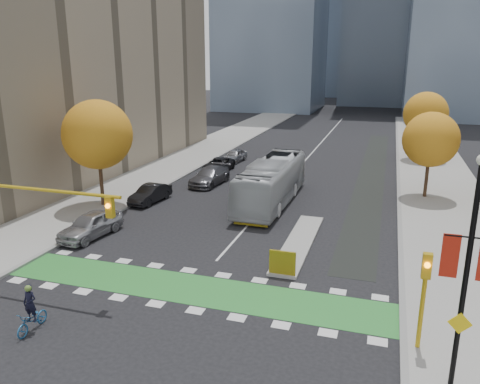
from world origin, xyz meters
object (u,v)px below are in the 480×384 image
Objects in this scene: traffic_signal_west at (22,209)px; cyclist at (32,316)px; tree_west at (97,135)px; tree_east_far at (426,114)px; traffic_signal_east at (424,287)px; bus at (272,181)px; parked_car_d at (218,165)px; parked_car_b at (150,194)px; parked_car_c at (210,176)px; hazard_board at (282,263)px; parked_car_e at (235,156)px; banner_lamppost at (467,266)px; tree_east_near at (431,140)px; parked_car_a at (91,225)px.

traffic_signal_west reaches higher than cyclist.
tree_west is 13.25m from traffic_signal_west.
traffic_signal_east is (-2.00, -38.51, -2.51)m from tree_east_far.
bus is 11.84m from parked_car_d.
bus is 9.75m from parked_car_b.
tree_east_far reaches higher than parked_car_c.
parked_car_d is (-11.51, 21.56, -0.12)m from hazard_board.
tree_west is at bearing -133.30° from tree_east_far.
banner_lamppost is at bearing -53.97° from parked_car_e.
traffic_signal_east is 0.76× the size of parked_car_c.
tree_west reaches higher than parked_car_d.
parked_car_c is at bearing -176.16° from tree_east_near.
traffic_signal_west is 26.49m from parked_car_d.
tree_east_far is at bearing 87.03° from traffic_signal_east.
banner_lamppost is 1.94× the size of parked_car_b.
tree_west is at bearing 148.32° from banner_lamppost.
parked_car_a is (-13.00, 1.93, 0.01)m from hazard_board.
parked_car_d is at bearing 118.10° from hazard_board.
cyclist is 0.44× the size of parked_car_a.
parked_car_e is at bearing 100.95° from parked_car_c.
traffic_signal_west is 5.69m from cyclist.
parked_car_b reaches higher than parked_car_d.
parked_car_e is (-18.92, 33.26, -3.91)m from banner_lamppost.
banner_lamppost is (-1.00, -40.50, -0.63)m from tree_east_far.
banner_lamppost is at bearing -5.86° from traffic_signal_west.
bus reaches higher than cyclist.
tree_east_near reaches higher than parked_car_c.
tree_west reaches higher than bus.
parked_car_b is (-21.50, -23.91, -4.54)m from tree_east_far.
traffic_signal_east is 20.69m from parked_car_a.
cyclist is at bearing -65.96° from tree_west.
parked_car_c is (-17.00, 21.27, -1.95)m from traffic_signal_east.
tree_west is 26.01m from tree_east_near.
parked_car_e is at bearing 155.73° from tree_east_near.
tree_east_far reaches higher than cyclist.
parked_car_d is (-19.51, 3.76, -4.18)m from tree_east_near.
tree_east_near is 0.83× the size of traffic_signal_west.
tree_east_near is 1.72× the size of parked_car_e.
tree_west is 1.16× the size of tree_east_near.
parked_car_a is (3.00, -5.87, -4.80)m from tree_west.
bus reaches higher than hazard_board.
parked_car_c is at bearing -137.78° from tree_east_far.
tree_east_far reaches higher than tree_east_near.
parked_car_a is at bearing -62.93° from tree_west.
traffic_signal_east reaches higher than bus.
parked_car_a is at bearing -130.24° from bus.
tree_west is 1.68× the size of parked_car_d.
tree_east_far is 40.52m from banner_lamppost.
tree_east_far is at bearing 46.70° from tree_west.
tree_east_near reaches higher than parked_car_d.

